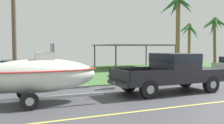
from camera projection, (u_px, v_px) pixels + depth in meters
ground at (123, 75)px, 19.72m from camera, size 36.00×22.00×0.11m
pickup_truck_towing at (174, 70)px, 12.38m from camera, size 5.53×2.16×1.88m
boat_on_trailer at (38, 75)px, 9.81m from camera, size 5.78×2.20×2.32m
parked_sedan_far at (24, 71)px, 16.24m from camera, size 4.39×1.91×1.38m
carport_awning at (133, 46)px, 26.03m from camera, size 6.93×5.97×2.44m
palm_tree_near_right at (215, 29)px, 25.40m from camera, size 3.04×2.90×5.18m
palm_tree_mid at (189, 34)px, 29.38m from camera, size 2.88×2.88×4.97m
palm_tree_far_left at (178, 14)px, 20.97m from camera, size 2.91×3.01×6.47m
utility_pole at (14, 14)px, 13.30m from camera, size 0.24×1.80×7.52m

